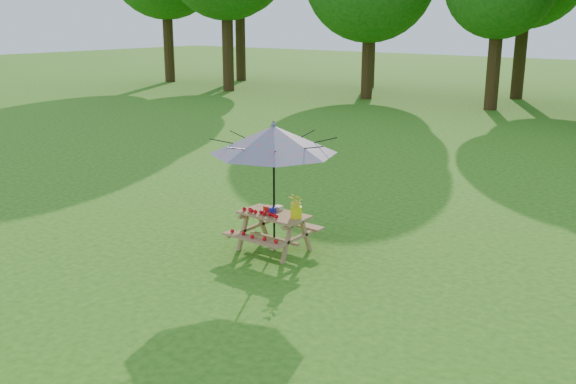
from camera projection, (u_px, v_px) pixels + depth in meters
The scene contains 6 objects.
ground at pixel (95, 338), 8.07m from camera, with size 120.00×120.00×0.00m, color #276312.
picnic_table at pixel (274, 233), 10.98m from camera, with size 1.20×1.32×0.67m.
patio_umbrella at pixel (274, 139), 10.56m from camera, with size 2.27×2.27×2.25m.
produce_bins at pixel (273, 209), 10.94m from camera, with size 0.30×0.41×0.13m.
tomatoes_row at pixel (261, 212), 10.84m from camera, with size 0.77×0.13×0.07m, color red, non-canonical shape.
flower_bucket at pixel (296, 205), 10.61m from camera, with size 0.29×0.26×0.42m.
Camera 1 is at (6.41, -4.25, 3.91)m, focal length 40.00 mm.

